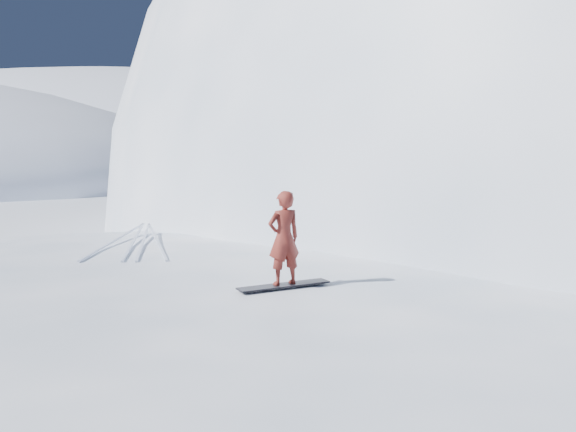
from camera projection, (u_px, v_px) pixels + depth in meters
name	position (u px, v px, depth m)	size (l,w,h in m)	color
near_ridge	(207.00, 376.00, 13.42)	(36.00, 28.00, 4.80)	white
peak_shoulder	(471.00, 247.00, 29.62)	(28.00, 24.00, 18.00)	white
far_ridge_c	(105.00, 166.00, 122.29)	(140.00, 90.00, 36.00)	white
wind_bumps	(121.00, 390.00, 12.65)	(16.00, 14.40, 1.00)	white
snowboard	(284.00, 285.00, 11.07)	(1.68, 0.31, 0.03)	black
snowboarder	(284.00, 238.00, 10.97)	(0.59, 0.39, 1.62)	maroon
board_tracks	(138.00, 239.00, 16.24)	(2.31, 5.99, 0.04)	silver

